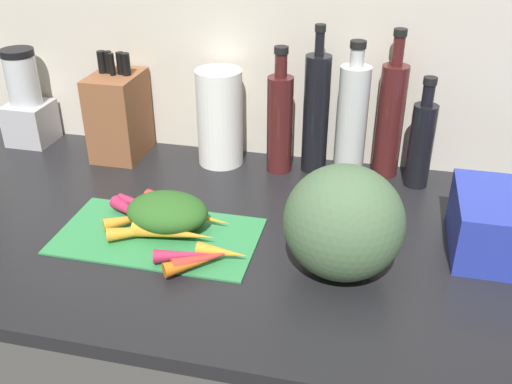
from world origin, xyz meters
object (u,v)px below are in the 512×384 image
object	(u,v)px
carrot_1	(174,233)
carrot_3	(195,262)
carrot_5	(139,203)
bottle_4	(421,142)
bottle_2	(352,121)
carrot_8	(222,252)
bottle_1	(316,113)
bottle_3	(390,118)
knife_block	(119,114)
carrot_10	(177,205)
carrot_4	(204,259)
carrot_7	(133,219)
cutting_board	(158,235)
blender_appliance	(27,104)
carrot_0	(200,217)
bottle_0	(280,121)
carrot_2	(133,213)
carrot_9	(184,255)
paper_towel_roll	(220,118)
carrot_6	(146,231)
winter_squash	(344,223)

from	to	relation	value
carrot_1	carrot_3	distance (cm)	10.94
carrot_5	bottle_4	xyz separation A→B (cm)	(60.05, 27.27, 9.00)
carrot_3	bottle_2	bearing A→B (deg)	62.39
carrot_8	bottle_4	size ratio (longest dim) A/B	0.37
carrot_8	bottle_1	xyz separation A→B (cm)	(11.41, 43.98, 12.99)
bottle_3	knife_block	bearing A→B (deg)	-176.41
carrot_1	carrot_10	bearing A→B (deg)	106.67
carrot_1	bottle_3	size ratio (longest dim) A/B	0.48
carrot_1	bottle_2	distance (cm)	51.10
carrot_4	carrot_7	bearing A→B (deg)	150.87
cutting_board	blender_appliance	size ratio (longest dim) A/B	1.58
bottle_2	bottle_4	size ratio (longest dim) A/B	1.26
knife_block	carrot_0	bearing A→B (deg)	-43.60
bottle_2	bottle_3	size ratio (longest dim) A/B	0.94
carrot_3	bottle_3	size ratio (longest dim) A/B	0.33
bottle_0	carrot_0	bearing A→B (deg)	-110.40
carrot_3	bottle_1	world-z (taller)	bottle_1
bottle_1	carrot_2	bearing A→B (deg)	-134.85
carrot_9	knife_block	xyz separation A→B (cm)	(-32.69, 43.92, 9.13)
carrot_0	bottle_2	distance (cm)	43.66
carrot_0	carrot_2	xyz separation A→B (cm)	(-14.44, -2.02, 0.21)
bottle_4	bottle_2	bearing A→B (deg)	177.05
carrot_1	bottle_3	xyz separation A→B (cm)	(40.39, 41.80, 12.24)
carrot_1	bottle_0	bearing A→B (deg)	69.45
carrot_10	carrot_0	bearing A→B (deg)	-26.74
blender_appliance	paper_towel_roll	world-z (taller)	blender_appliance
carrot_0	carrot_10	world-z (taller)	carrot_10
bottle_2	carrot_0	bearing A→B (deg)	-133.00
carrot_0	bottle_4	size ratio (longest dim) A/B	0.52
carrot_5	bottle_2	distance (cm)	53.34
carrot_5	carrot_6	xyz separation A→B (cm)	(5.85, -10.21, 0.09)
carrot_0	bottle_3	bearing A→B (deg)	42.31
carrot_7	blender_appliance	xyz separation A→B (cm)	(-45.48, 35.61, 9.09)
carrot_0	bottle_1	size ratio (longest dim) A/B	0.38
carrot_2	winter_squash	size ratio (longest dim) A/B	0.63
carrot_10	blender_appliance	bearing A→B (deg)	151.67
knife_block	blender_appliance	xyz separation A→B (cm)	(-27.91, 1.92, -0.07)
bottle_4	carrot_8	bearing A→B (deg)	-131.56
bottle_0	bottle_4	xyz separation A→B (cm)	(33.80, -0.39, -2.04)
carrot_1	bottle_2	size ratio (longest dim) A/B	0.51
paper_towel_roll	carrot_7	bearing A→B (deg)	-104.80
carrot_2	carrot_3	distance (cm)	23.27
paper_towel_roll	carrot_1	bearing A→B (deg)	-87.99
carrot_7	bottle_3	size ratio (longest dim) A/B	0.34
carrot_0	carrot_9	size ratio (longest dim) A/B	1.20
carrot_6	paper_towel_roll	distance (cm)	40.47
carrot_8	paper_towel_roll	bearing A→B (deg)	106.45
carrot_4	carrot_5	distance (cm)	26.73
carrot_4	carrot_6	xyz separation A→B (cm)	(-14.70, 6.89, -0.11)
carrot_1	winter_squash	bearing A→B (deg)	-3.47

